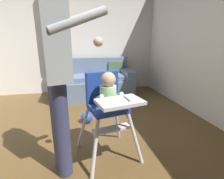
{
  "coord_description": "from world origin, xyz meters",
  "views": [
    {
      "loc": [
        0.13,
        -1.89,
        1.26
      ],
      "look_at": [
        0.49,
        -0.32,
        0.8
      ],
      "focal_mm": 27.58,
      "sensor_mm": 36.0,
      "label": 1
    }
  ],
  "objects_px": {
    "high_chair": "(107,99)",
    "wall_clock": "(49,7)",
    "couch": "(92,82)",
    "adult_standing": "(56,74)",
    "toy_ball": "(87,117)"
  },
  "relations": [
    {
      "from": "couch",
      "to": "high_chair",
      "type": "relative_size",
      "value": 1.89
    },
    {
      "from": "couch",
      "to": "adult_standing",
      "type": "distance_m",
      "value": 2.5
    },
    {
      "from": "high_chair",
      "to": "toy_ball",
      "type": "bearing_deg",
      "value": 179.78
    },
    {
      "from": "adult_standing",
      "to": "toy_ball",
      "type": "relative_size",
      "value": 9.47
    },
    {
      "from": "couch",
      "to": "adult_standing",
      "type": "xyz_separation_m",
      "value": [
        -0.57,
        -2.34,
        0.65
      ]
    },
    {
      "from": "couch",
      "to": "toy_ball",
      "type": "bearing_deg",
      "value": -10.47
    },
    {
      "from": "adult_standing",
      "to": "toy_ball",
      "type": "distance_m",
      "value": 1.36
    },
    {
      "from": "couch",
      "to": "adult_standing",
      "type": "height_order",
      "value": "adult_standing"
    },
    {
      "from": "adult_standing",
      "to": "wall_clock",
      "type": "relative_size",
      "value": 5.91
    },
    {
      "from": "high_chair",
      "to": "adult_standing",
      "type": "bearing_deg",
      "value": -85.55
    },
    {
      "from": "high_chair",
      "to": "wall_clock",
      "type": "xyz_separation_m",
      "value": [
        -0.76,
        2.69,
        1.29
      ]
    },
    {
      "from": "adult_standing",
      "to": "toy_ball",
      "type": "height_order",
      "value": "adult_standing"
    },
    {
      "from": "couch",
      "to": "wall_clock",
      "type": "xyz_separation_m",
      "value": [
        -0.85,
        0.48,
        1.63
      ]
    },
    {
      "from": "high_chair",
      "to": "wall_clock",
      "type": "distance_m",
      "value": 3.08
    },
    {
      "from": "wall_clock",
      "to": "couch",
      "type": "bearing_deg",
      "value": -29.17
    }
  ]
}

